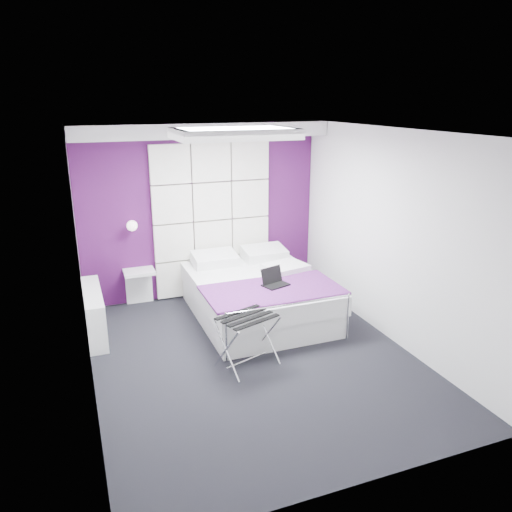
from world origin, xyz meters
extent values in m
plane|color=black|center=(0.00, 0.00, 0.00)|extent=(4.40, 4.40, 0.00)
plane|color=white|center=(0.00, 0.00, 2.60)|extent=(4.40, 4.40, 0.00)
plane|color=white|center=(0.00, 2.20, 1.30)|extent=(3.60, 0.00, 3.60)
plane|color=white|center=(-1.80, 0.00, 1.30)|extent=(0.00, 4.40, 4.40)
plane|color=white|center=(1.80, 0.00, 1.30)|extent=(0.00, 4.40, 4.40)
cube|color=#461047|center=(0.00, 2.19, 1.30)|extent=(3.58, 0.02, 2.58)
cube|color=white|center=(0.00, 1.95, 2.50)|extent=(3.58, 0.50, 0.20)
sphere|color=white|center=(-1.05, 2.06, 1.22)|extent=(0.15, 0.15, 0.15)
cube|color=white|center=(-1.69, 1.30, 0.30)|extent=(0.22, 1.20, 0.60)
cube|color=white|center=(0.47, 1.07, 0.16)|extent=(1.65, 2.07, 0.31)
cube|color=silver|center=(0.47, 1.07, 0.44)|extent=(1.69, 2.11, 0.26)
cube|color=#4F195B|center=(0.47, 0.55, 0.58)|extent=(1.75, 0.93, 0.03)
cube|color=white|center=(-1.00, 2.02, 0.53)|extent=(0.43, 0.34, 0.05)
cube|color=black|center=(-0.13, -0.14, 0.60)|extent=(0.62, 0.46, 0.01)
cube|color=black|center=(0.55, 0.64, 0.61)|extent=(0.32, 0.23, 0.02)
cube|color=black|center=(0.55, 0.76, 0.73)|extent=(0.32, 0.01, 0.22)
camera|label=1|loc=(-1.84, -4.91, 2.93)|focal=35.00mm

